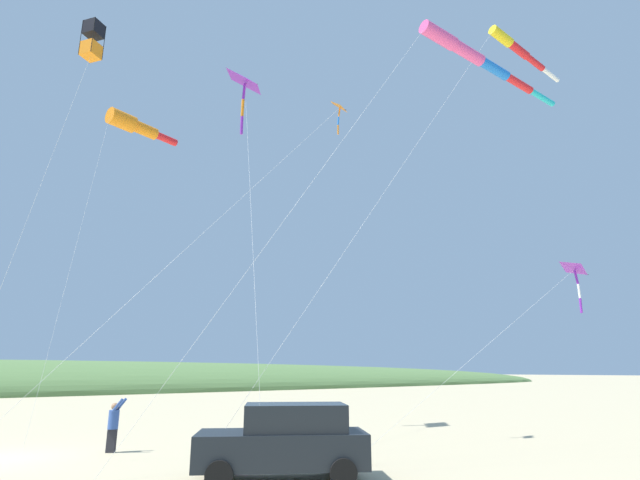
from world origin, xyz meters
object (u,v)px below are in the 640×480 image
kite_box_checkered_midright (92,41)px  kite_delta_blue_topmost (246,82)px  kite_windsock_teal_far_right (134,125)px  kite_windsock_magenta_far_left (475,58)px  kite_windsock_purple_drifting (517,49)px  person_adult_flyer (114,423)px  cooler_box (255,458)px  kite_delta_white_trailing (338,109)px  parked_car (286,440)px  kite_delta_red_high_left (575,269)px

kite_box_checkered_midright → kite_delta_blue_topmost: kite_delta_blue_topmost is taller
kite_windsock_teal_far_right → kite_windsock_magenta_far_left: kite_windsock_teal_far_right is taller
kite_box_checkered_midright → kite_windsock_purple_drifting: 17.25m
person_adult_flyer → kite_windsock_teal_far_right: 15.56m
person_adult_flyer → kite_windsock_magenta_far_left: kite_windsock_magenta_far_left is taller
kite_windsock_magenta_far_left → cooler_box: bearing=59.8°
kite_box_checkered_midright → kite_delta_white_trailing: bearing=-102.1°
parked_car → kite_delta_blue_topmost: 19.77m
kite_windsock_magenta_far_left → kite_delta_white_trailing: kite_windsock_magenta_far_left is taller
kite_delta_red_high_left → kite_windsock_purple_drifting: 9.90m
kite_windsock_magenta_far_left → kite_box_checkered_midright: bearing=58.1°
cooler_box → kite_windsock_teal_far_right: bearing=7.8°
person_adult_flyer → kite_windsock_teal_far_right: bearing=-11.3°
kite_delta_blue_topmost → kite_windsock_purple_drifting: 13.55m
kite_windsock_purple_drifting → kite_windsock_magenta_far_left: bearing=93.9°
cooler_box → kite_delta_red_high_left: kite_delta_red_high_left is taller
kite_windsock_purple_drifting → kite_delta_red_high_left: bearing=-84.2°
kite_windsock_purple_drifting → kite_windsock_magenta_far_left: (-0.23, 3.48, -2.00)m
kite_box_checkered_midright → kite_delta_blue_topmost: bearing=-63.5°
person_adult_flyer → kite_windsock_magenta_far_left: (-8.92, -9.58, 13.31)m
kite_windsock_magenta_far_left → parked_car: bearing=76.8°
kite_delta_white_trailing → person_adult_flyer: bearing=64.0°
kite_windsock_purple_drifting → kite_box_checkered_midright: bearing=64.9°
kite_delta_red_high_left → kite_delta_blue_topmost: size_ratio=0.68×
parked_car → kite_windsock_purple_drifting: bearing=-97.8°
person_adult_flyer → kite_windsock_teal_far_right: size_ratio=0.11×
kite_windsock_purple_drifting → kite_delta_white_trailing: kite_windsock_purple_drifting is taller
parked_car → kite_windsock_teal_far_right: kite_windsock_teal_far_right is taller
kite_delta_white_trailing → cooler_box: bearing=107.9°
kite_delta_red_high_left → parked_car: bearing=85.4°
cooler_box → kite_windsock_magenta_far_left: bearing=-120.2°
parked_car → kite_windsock_purple_drifting: (-1.46, -10.72, 15.32)m
parked_car → kite_windsock_teal_far_right: size_ratio=0.30×
kite_delta_blue_topmost → kite_delta_white_trailing: (-6.20, -1.38, -3.95)m
kite_windsock_purple_drifting → person_adult_flyer: bearing=56.4°
parked_car → cooler_box: (2.28, -0.42, -0.74)m
kite_windsock_teal_far_right → kite_windsock_magenta_far_left: bearing=-151.1°
kite_delta_red_high_left → kite_delta_white_trailing: size_ratio=0.88×
parked_car → kite_delta_white_trailing: size_ratio=0.33×
kite_box_checkered_midright → kite_windsock_magenta_far_left: bearing=-121.9°
kite_windsock_teal_far_right → kite_delta_red_high_left: (-14.57, -15.12, -8.23)m
parked_car → kite_box_checkered_midright: size_ratio=0.31×
kite_delta_blue_topmost → kite_windsock_purple_drifting: bearing=-147.6°
kite_windsock_purple_drifting → cooler_box: bearing=70.0°
parked_car → kite_windsock_teal_far_right: bearing=4.7°
kite_windsock_teal_far_right → kite_delta_white_trailing: size_ratio=1.10×
kite_delta_red_high_left → kite_delta_white_trailing: kite_delta_white_trailing is taller
cooler_box → kite_windsock_purple_drifting: kite_windsock_purple_drifting is taller
cooler_box → parked_car: bearing=169.5°
kite_windsock_teal_far_right → kite_delta_red_high_left: kite_windsock_teal_far_right is taller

